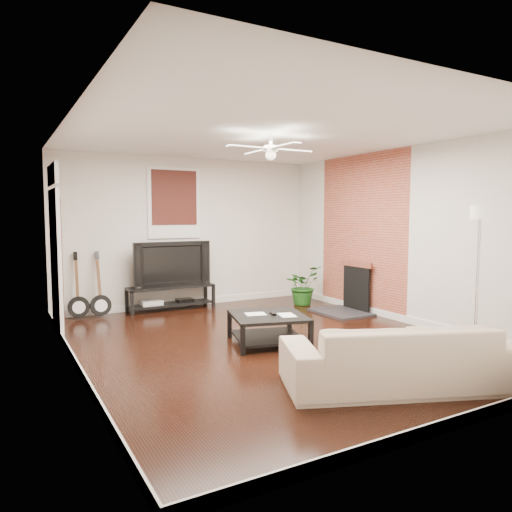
{
  "coord_description": "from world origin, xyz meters",
  "views": [
    {
      "loc": [
        -3.24,
        -5.41,
        1.73
      ],
      "look_at": [
        0.0,
        0.4,
        1.15
      ],
      "focal_mm": 33.02,
      "sensor_mm": 36.0,
      "label": 1
    }
  ],
  "objects": [
    {
      "name": "door_left",
      "position": [
        -2.46,
        1.9,
        1.25
      ],
      "size": [
        0.08,
        1.0,
        2.5
      ],
      "primitive_type": "cube",
      "color": "white",
      "rests_on": "wall_left"
    },
    {
      "name": "window_back",
      "position": [
        -0.3,
        2.97,
        1.95
      ],
      "size": [
        1.0,
        0.06,
        1.3
      ],
      "primitive_type": "cube",
      "color": "#38120F",
      "rests_on": "wall_back"
    },
    {
      "name": "coffee_table",
      "position": [
        -0.07,
        -0.05,
        0.2
      ],
      "size": [
        1.17,
        1.17,
        0.4
      ],
      "primitive_type": "cube",
      "rotation": [
        0.0,
        0.0,
        -0.27
      ],
      "color": "black",
      "rests_on": "floor"
    },
    {
      "name": "floor_lamp",
      "position": [
        1.6,
        -1.96,
        0.92
      ],
      "size": [
        0.4,
        0.4,
        1.85
      ],
      "primitive_type": null,
      "rotation": [
        0.0,
        0.0,
        -0.38
      ],
      "color": "silver",
      "rests_on": "floor"
    },
    {
      "name": "brick_accent",
      "position": [
        2.49,
        1.0,
        1.4
      ],
      "size": [
        0.02,
        2.2,
        2.8
      ],
      "primitive_type": "cube",
      "color": "#B05139",
      "rests_on": "floor"
    },
    {
      "name": "tv_stand",
      "position": [
        -0.45,
        2.78,
        0.22
      ],
      "size": [
        1.58,
        0.42,
        0.44
      ],
      "primitive_type": "cube",
      "color": "black",
      "rests_on": "floor"
    },
    {
      "name": "potted_plant",
      "position": [
        1.93,
        2.0,
        0.38
      ],
      "size": [
        0.84,
        0.78,
        0.75
      ],
      "primitive_type": "imported",
      "rotation": [
        0.0,
        0.0,
        0.35
      ],
      "color": "#1C5618",
      "rests_on": "floor"
    },
    {
      "name": "ceiling_fan",
      "position": [
        0.0,
        0.0,
        2.6
      ],
      "size": [
        1.24,
        1.24,
        0.32
      ],
      "primitive_type": null,
      "color": "white",
      "rests_on": "ceiling"
    },
    {
      "name": "tv",
      "position": [
        -0.45,
        2.8,
        0.85
      ],
      "size": [
        1.41,
        0.19,
        0.81
      ],
      "primitive_type": "imported",
      "color": "black",
      "rests_on": "tv_stand"
    },
    {
      "name": "sofa",
      "position": [
        0.25,
        -2.06,
        0.33
      ],
      "size": [
        2.43,
        1.67,
        0.66
      ],
      "primitive_type": "imported",
      "rotation": [
        0.0,
        0.0,
        2.76
      ],
      "color": "tan",
      "rests_on": "floor"
    },
    {
      "name": "guitar_right",
      "position": [
        -1.71,
        2.72,
        0.57
      ],
      "size": [
        0.36,
        0.26,
        1.14
      ],
      "primitive_type": null,
      "rotation": [
        0.0,
        0.0,
        0.03
      ],
      "color": "black",
      "rests_on": "floor"
    },
    {
      "name": "fireplace",
      "position": [
        2.2,
        1.0,
        0.46
      ],
      "size": [
        0.8,
        1.1,
        0.92
      ],
      "primitive_type": "cube",
      "color": "black",
      "rests_on": "floor"
    },
    {
      "name": "room",
      "position": [
        0.0,
        0.0,
        1.4
      ],
      "size": [
        5.01,
        6.01,
        2.81
      ],
      "color": "black",
      "rests_on": "ground"
    },
    {
      "name": "guitar_left",
      "position": [
        -2.06,
        2.75,
        0.57
      ],
      "size": [
        0.37,
        0.28,
        1.14
      ],
      "primitive_type": null,
      "rotation": [
        0.0,
        0.0,
        -0.08
      ],
      "color": "black",
      "rests_on": "floor"
    }
  ]
}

